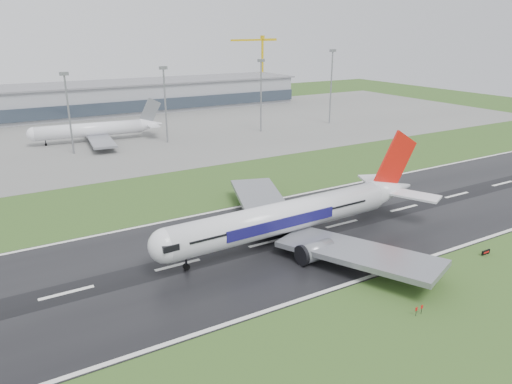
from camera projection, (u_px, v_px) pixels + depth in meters
ground at (268, 243)px, 100.02m from camera, size 520.00×520.00×0.00m
runway at (268, 243)px, 100.00m from camera, size 400.00×45.00×0.10m
apron at (112, 135)px, 202.06m from camera, size 400.00×130.00×0.08m
terminal at (81, 100)px, 248.65m from camera, size 240.00×36.00×15.00m
main_airliner at (301, 195)px, 98.71m from camera, size 67.93×64.87×19.53m
parked_airliner at (94, 122)px, 188.51m from camera, size 57.30×54.05×15.43m
tower_crane at (262, 66)px, 314.35m from camera, size 38.84×11.00×39.30m
runway_sign at (486, 252)px, 94.50m from camera, size 2.31×0.49×1.04m
floodmast_2 at (69, 116)px, 167.59m from camera, size 0.64×0.64×27.50m
floodmast_3 at (166, 107)px, 184.52m from camera, size 0.64×0.64×28.13m
floodmast_4 at (261, 98)px, 204.94m from camera, size 0.64×0.64×29.55m
floodmast_5 at (331, 88)px, 222.69m from camera, size 0.64×0.64×32.78m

